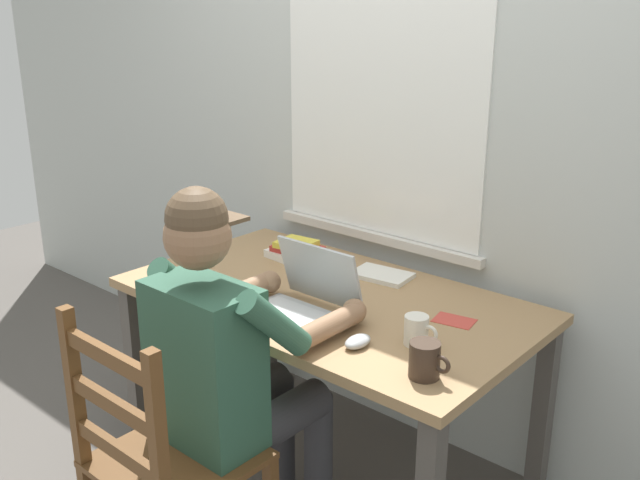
% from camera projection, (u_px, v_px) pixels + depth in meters
% --- Properties ---
extents(ground_plane, '(8.00, 8.00, 0.00)m').
position_uv_depth(ground_plane, '(326.00, 471.00, 2.74)').
color(ground_plane, '#56514C').
extents(back_wall, '(6.00, 0.08, 2.60)m').
position_uv_depth(back_wall, '(411.00, 121.00, 2.69)').
color(back_wall, beige).
rests_on(back_wall, ground).
extents(desk, '(1.46, 0.83, 0.74)m').
position_uv_depth(desk, '(327.00, 318.00, 2.54)').
color(desk, '#9E7A51').
rests_on(desk, ground).
extents(seated_person, '(0.50, 0.60, 1.25)m').
position_uv_depth(seated_person, '(232.00, 360.00, 2.15)').
color(seated_person, '#2D5642').
rests_on(seated_person, ground).
extents(wooden_chair, '(0.42, 0.42, 0.95)m').
position_uv_depth(wooden_chair, '(162.00, 465.00, 2.02)').
color(wooden_chair, brown).
rests_on(wooden_chair, ground).
extents(laptop, '(0.33, 0.29, 0.23)m').
position_uv_depth(laptop, '(303.00, 300.00, 2.33)').
color(laptop, '#ADAFB2').
rests_on(laptop, desk).
extents(computer_mouse, '(0.06, 0.10, 0.03)m').
position_uv_depth(computer_mouse, '(358.00, 341.00, 2.12)').
color(computer_mouse, '#ADAFB2').
rests_on(computer_mouse, desk).
extents(coffee_mug_white, '(0.11, 0.07, 0.09)m').
position_uv_depth(coffee_mug_white, '(417.00, 330.00, 2.13)').
color(coffee_mug_white, silver).
rests_on(coffee_mug_white, desk).
extents(coffee_mug_dark, '(0.12, 0.09, 0.10)m').
position_uv_depth(coffee_mug_dark, '(425.00, 360.00, 1.94)').
color(coffee_mug_dark, '#38281E').
rests_on(coffee_mug_dark, desk).
extents(book_stack_main, '(0.22, 0.16, 0.08)m').
position_uv_depth(book_stack_main, '(295.00, 250.00, 2.86)').
color(book_stack_main, white).
rests_on(book_stack_main, desk).
extents(paper_pile_near_laptop, '(0.21, 0.18, 0.01)m').
position_uv_depth(paper_pile_near_laptop, '(308.00, 325.00, 2.26)').
color(paper_pile_near_laptop, white).
rests_on(paper_pile_near_laptop, desk).
extents(paper_pile_back_corner, '(0.23, 0.17, 0.02)m').
position_uv_depth(paper_pile_back_corner, '(382.00, 275.00, 2.67)').
color(paper_pile_back_corner, silver).
rests_on(paper_pile_back_corner, desk).
extents(landscape_photo_print, '(0.14, 0.11, 0.00)m').
position_uv_depth(landscape_photo_print, '(454.00, 321.00, 2.30)').
color(landscape_photo_print, '#C63D33').
rests_on(landscape_photo_print, desk).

